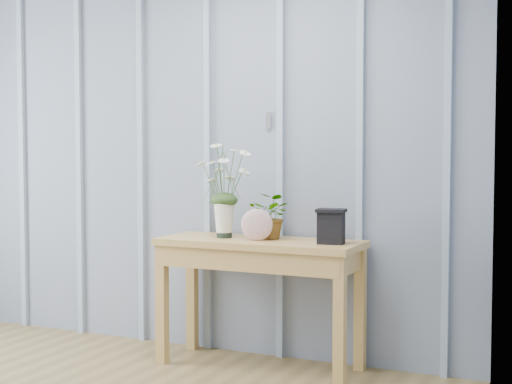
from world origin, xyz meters
The scene contains 6 objects.
room_shell centered at (0.00, 0.92, 1.99)m, with size 4.00×4.50×2.50m.
sideboard centered at (0.72, 1.99, 0.64)m, with size 1.20×0.45×0.75m.
daisy_vase centered at (0.49, 1.99, 1.11)m, with size 0.41×0.31×0.58m.
spider_plant centered at (0.78, 2.05, 0.89)m, with size 0.24×0.21×0.27m, color #223E19.
felt_disc_vessel centered at (0.73, 1.94, 0.84)m, with size 0.18×0.05×0.18m, color #984E61.
carved_box centered at (1.17, 1.98, 0.85)m, with size 0.18×0.15×0.20m.
Camera 1 is at (2.62, -2.12, 1.30)m, focal length 55.00 mm.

